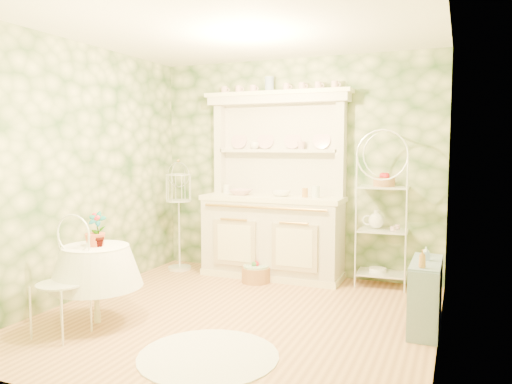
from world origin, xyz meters
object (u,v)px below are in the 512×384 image
at_px(round_table, 96,281).
at_px(floor_basket, 256,273).
at_px(kitchen_dresser, 273,185).
at_px(cafe_chair, 60,285).
at_px(bakers_rack, 384,205).
at_px(birdcage_stand, 179,216).
at_px(side_shelf, 426,294).

bearing_deg(round_table, floor_basket, 65.75).
bearing_deg(kitchen_dresser, cafe_chair, -111.42).
bearing_deg(bakers_rack, birdcage_stand, -178.38).
bearing_deg(floor_basket, bakers_rack, 16.34).
relative_size(side_shelf, birdcage_stand, 0.52).
bearing_deg(floor_basket, side_shelf, -23.71).
height_order(kitchen_dresser, round_table, kitchen_dresser).
xyz_separation_m(kitchen_dresser, cafe_chair, (-0.98, -2.51, -0.70)).
bearing_deg(bakers_rack, cafe_chair, -135.01).
bearing_deg(kitchen_dresser, round_table, -113.07).
relative_size(side_shelf, cafe_chair, 0.84).
xyz_separation_m(bakers_rack, side_shelf, (0.56, -1.28, -0.62)).
bearing_deg(floor_basket, cafe_chair, -112.18).
bearing_deg(cafe_chair, kitchen_dresser, 66.31).
xyz_separation_m(kitchen_dresser, bakers_rack, (1.32, 0.10, -0.20)).
relative_size(cafe_chair, birdcage_stand, 0.62).
height_order(side_shelf, birdcage_stand, birdcage_stand).
bearing_deg(cafe_chair, bakers_rack, 46.21).
xyz_separation_m(round_table, cafe_chair, (-0.07, -0.37, 0.05)).
distance_m(side_shelf, round_table, 2.95).
distance_m(kitchen_dresser, floor_basket, 1.09).
xyz_separation_m(kitchen_dresser, floor_basket, (-0.09, -0.32, -1.03)).
relative_size(birdcage_stand, floor_basket, 4.15).
bearing_deg(side_shelf, cafe_chair, -148.82).
relative_size(kitchen_dresser, birdcage_stand, 1.61).
xyz_separation_m(birdcage_stand, floor_basket, (1.16, -0.18, -0.60)).
bearing_deg(kitchen_dresser, birdcage_stand, -173.87).
bearing_deg(birdcage_stand, kitchen_dresser, 6.13).
bearing_deg(bakers_rack, round_table, -138.44).
distance_m(kitchen_dresser, birdcage_stand, 1.33).
bearing_deg(birdcage_stand, round_table, -80.43).
relative_size(cafe_chair, floor_basket, 2.58).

